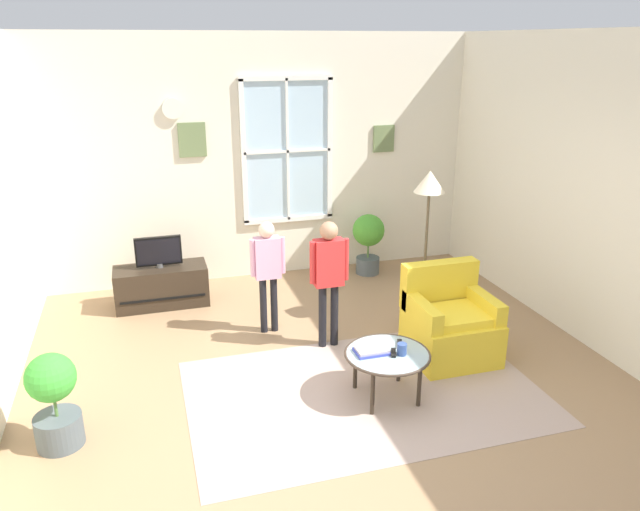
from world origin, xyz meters
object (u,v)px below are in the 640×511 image
tv_stand (162,286)px  coffee_table (387,356)px  floor_lamp (429,197)px  person_pink_shirt (268,264)px  remote_near_books (394,353)px  television (158,251)px  remote_near_cup (400,344)px  armchair (449,324)px  book_stack (372,350)px  cup (402,349)px  person_red_shirt (329,270)px  potted_plant_corner (54,398)px  potted_plant_by_window (368,238)px

tv_stand → coffee_table: bearing=-55.7°
floor_lamp → person_pink_shirt: bearing=171.9°
coffee_table → remote_near_books: 0.06m
television → floor_lamp: 3.04m
television → remote_near_cup: (1.88, -2.42, -0.22)m
tv_stand → armchair: armchair is taller
remote_near_books → remote_near_cup: size_ratio=1.00×
coffee_table → tv_stand: bearing=124.3°
book_stack → cup: size_ratio=2.73×
person_red_shirt → book_stack: bearing=-86.0°
cup → book_stack: bearing=155.8°
remote_near_books → potted_plant_corner: (-2.64, 0.12, -0.03)m
cup → potted_plant_by_window: size_ratio=0.13×
armchair → person_red_shirt: person_red_shirt is taller
potted_plant_by_window → book_stack: bearing=-110.3°
remote_near_books → potted_plant_by_window: size_ratio=0.18×
floor_lamp → tv_stand: bearing=154.9°
remote_near_books → floor_lamp: floor_lamp is taller
television → coffee_table: size_ratio=0.70×
coffee_table → person_red_shirt: (-0.19, 1.03, 0.42)m
armchair → coffee_table: size_ratio=1.20×
armchair → remote_near_cup: 0.81m
tv_stand → floor_lamp: size_ratio=0.62×
potted_plant_by_window → potted_plant_corner: size_ratio=1.05×
television → potted_plant_corner: television is taller
remote_near_cup → person_pink_shirt: 1.67m
book_stack → person_red_shirt: person_red_shirt is taller
coffee_table → potted_plant_by_window: size_ratio=0.92×
book_stack → cup: bearing=-24.2°
potted_plant_corner → floor_lamp: 3.86m
cup → potted_plant_by_window: (0.79, 2.86, 0.01)m
floor_lamp → remote_near_cup: bearing=-124.0°
person_red_shirt → person_pink_shirt: bearing=136.1°
tv_stand → book_stack: size_ratio=3.74×
remote_near_cup → potted_plant_by_window: (0.74, 2.70, 0.05)m
television → person_pink_shirt: (1.04, -1.01, 0.10)m
book_stack → remote_near_books: (0.17, -0.08, -0.01)m
tv_stand → floor_lamp: floor_lamp is taller
television → potted_plant_corner: size_ratio=0.68×
remote_near_books → armchair: bearing=33.8°
coffee_table → remote_near_books: (0.04, -0.03, 0.04)m
armchair → potted_plant_corner: size_ratio=1.15×
television → book_stack: bearing=-57.1°
coffee_table → cup: size_ratio=7.21×
cup → person_pink_shirt: bearing=116.9°
book_stack → television: bearing=122.9°
potted_plant_corner → floor_lamp: floor_lamp is taller
remote_near_books → coffee_table: bearing=148.3°
coffee_table → book_stack: 0.14m
person_red_shirt → cup: bearing=-74.7°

